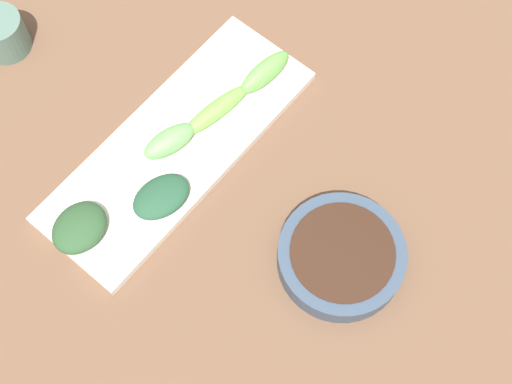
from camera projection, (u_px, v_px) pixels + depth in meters
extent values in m
cube|color=brown|center=(240.00, 172.00, 0.82)|extent=(2.10, 2.10, 0.02)
cylinder|color=#344457|center=(341.00, 257.00, 0.75)|extent=(0.14, 0.14, 0.03)
cylinder|color=#311C12|center=(342.00, 255.00, 0.75)|extent=(0.11, 0.11, 0.02)
cube|color=silver|center=(178.00, 145.00, 0.82)|extent=(0.13, 0.35, 0.01)
ellipsoid|color=#294A2A|center=(79.00, 228.00, 0.76)|extent=(0.06, 0.07, 0.02)
ellipsoid|color=#6AAE5B|center=(169.00, 141.00, 0.80)|extent=(0.04, 0.07, 0.03)
ellipsoid|color=#67B34D|center=(265.00, 72.00, 0.83)|extent=(0.03, 0.08, 0.03)
ellipsoid|color=#224B32|center=(161.00, 197.00, 0.78)|extent=(0.06, 0.08, 0.02)
ellipsoid|color=#70B147|center=(216.00, 110.00, 0.82)|extent=(0.04, 0.10, 0.02)
cylinder|color=#506E62|center=(2.00, 34.00, 0.85)|extent=(0.06, 0.06, 0.05)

